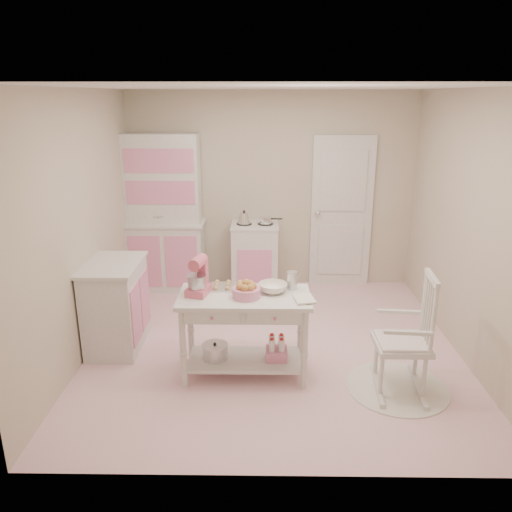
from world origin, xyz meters
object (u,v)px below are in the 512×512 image
Objects in this scene: work_table at (245,335)px; stand_mixer at (198,277)px; hutch at (164,214)px; rocking_chair at (402,333)px; base_cabinet at (116,305)px; stove at (255,257)px; bread_basket at (246,293)px.

work_table is 0.71m from stand_mixer.
hutch reaches higher than rocking_chair.
hutch is 2.26× the size of base_cabinet.
base_cabinet is at bearing -97.20° from hutch.
stove is 2.24m from bread_basket.
rocking_chair is 4.40× the size of bread_basket.
rocking_chair is at bearing -8.10° from bread_basket.
bread_basket is at bearing -91.07° from stove.
rocking_chair is at bearing -44.09° from hutch.
base_cabinet is 1.45m from work_table.
stove is 2.16m from work_table.
hutch reaches higher than stove.
rocking_chair is 1.88m from stand_mixer.
hutch is at bearing 177.61° from stove.
work_table is (-1.39, 0.24, -0.15)m from rocking_chair.
hutch is at bearing 117.32° from work_table.
stove is (1.20, -0.05, -0.58)m from hutch.
hutch is 3.55m from rocking_chair.
stand_mixer reaches higher than work_table.
base_cabinet is at bearing -131.00° from stove.
stove is at bearing 49.00° from base_cabinet.
work_table is at bearing -21.47° from base_cabinet.
work_table is at bearing -91.63° from stove.
stand_mixer is at bearing 177.27° from work_table.
stand_mixer is at bearing -28.78° from base_cabinet.
stand_mixer reaches higher than base_cabinet.
base_cabinet is at bearing 169.00° from rocking_chair.
hutch reaches higher than base_cabinet.
base_cabinet is 1.18m from stand_mixer.
stove is 0.84× the size of rocking_chair.
stand_mixer is (0.72, -2.18, -0.07)m from hutch.
work_table is at bearing 174.81° from rocking_chair.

